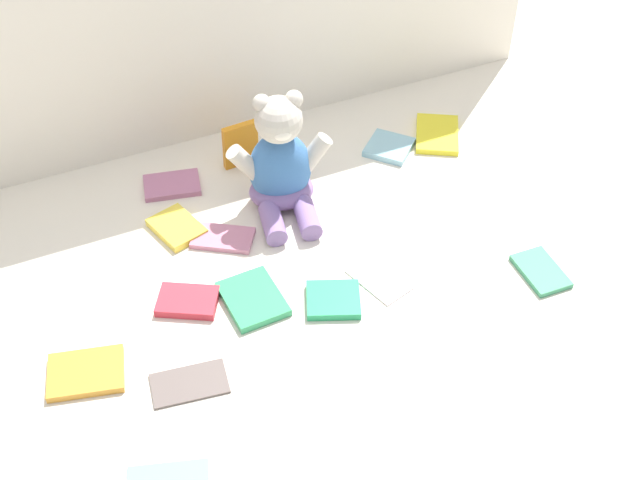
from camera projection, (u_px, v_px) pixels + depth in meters
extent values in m
plane|color=silver|center=(295.00, 246.00, 1.66)|extent=(3.20, 3.20, 0.00)
cube|color=silver|center=(211.00, 3.00, 1.72)|extent=(1.51, 0.03, 0.62)
ellipsoid|color=#3F72B2|center=(280.00, 168.00, 1.70)|extent=(0.14, 0.12, 0.16)
ellipsoid|color=#8C6BA5|center=(281.00, 190.00, 1.73)|extent=(0.15, 0.13, 0.06)
sphere|color=beige|center=(279.00, 120.00, 1.61)|extent=(0.11, 0.11, 0.09)
ellipsoid|color=white|center=(282.00, 133.00, 1.59)|extent=(0.04, 0.03, 0.03)
sphere|color=beige|center=(260.00, 104.00, 1.59)|extent=(0.04, 0.04, 0.03)
sphere|color=beige|center=(294.00, 99.00, 1.60)|extent=(0.04, 0.04, 0.03)
cylinder|color=beige|center=(246.00, 163.00, 1.67)|extent=(0.08, 0.05, 0.09)
cylinder|color=beige|center=(314.00, 154.00, 1.69)|extent=(0.08, 0.05, 0.09)
cylinder|color=#8C6BA5|center=(273.00, 223.00, 1.67)|extent=(0.06, 0.10, 0.04)
cylinder|color=#8C6BA5|center=(307.00, 218.00, 1.68)|extent=(0.06, 0.10, 0.04)
cube|color=#85B9C9|center=(389.00, 147.00, 1.87)|extent=(0.13, 0.13, 0.01)
cube|color=yellow|center=(177.00, 228.00, 1.68)|extent=(0.11, 0.12, 0.02)
cube|color=#26A260|center=(333.00, 300.00, 1.55)|extent=(0.12, 0.12, 0.02)
cube|color=#339D60|center=(253.00, 299.00, 1.55)|extent=(0.10, 0.13, 0.02)
cube|color=#3A9062|center=(541.00, 271.00, 1.60)|extent=(0.07, 0.11, 0.01)
cube|color=orange|center=(240.00, 145.00, 1.80)|extent=(0.08, 0.03, 0.11)
cube|color=yellow|center=(437.00, 134.00, 1.91)|extent=(0.15, 0.16, 0.01)
cube|color=white|center=(379.00, 279.00, 1.59)|extent=(0.10, 0.13, 0.01)
cube|color=orange|center=(86.00, 373.00, 1.43)|extent=(0.14, 0.12, 0.01)
cube|color=#AD6689|center=(172.00, 185.00, 1.78)|extent=(0.13, 0.10, 0.01)
cube|color=#645751|center=(189.00, 383.00, 1.42)|extent=(0.14, 0.09, 0.01)
cube|color=#BD728D|center=(223.00, 238.00, 1.67)|extent=(0.14, 0.12, 0.01)
cube|color=#C02C3A|center=(188.00, 301.00, 1.54)|extent=(0.13, 0.12, 0.02)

